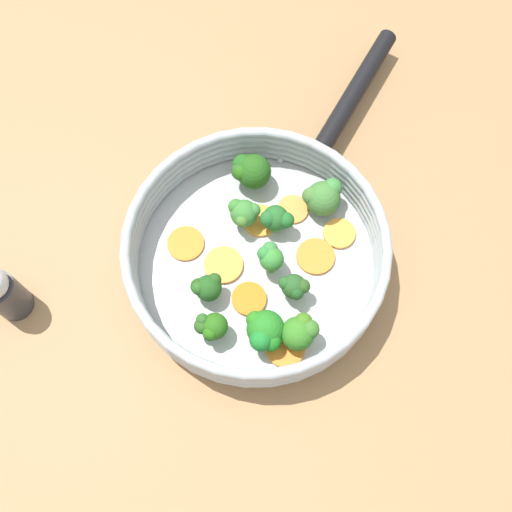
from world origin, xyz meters
TOP-DOWN VIEW (x-y plane):
  - ground_plane at (0.00, 0.00)m, footprint 4.00×4.00m
  - skillet at (0.00, 0.00)m, footprint 0.29×0.29m
  - skillet_rim_wall at (0.00, 0.00)m, footprint 0.30×0.30m
  - skillet_handle at (-0.26, 0.01)m, footprint 0.23×0.03m
  - skillet_rivet_left at (-0.13, 0.04)m, footprint 0.01×0.01m
  - skillet_rivet_right at (-0.13, -0.03)m, footprint 0.01×0.01m
  - carrot_slice_0 at (0.05, 0.01)m, footprint 0.05×0.05m
  - carrot_slice_1 at (-0.08, 0.07)m, footprint 0.05×0.05m
  - carrot_slice_2 at (0.02, -0.08)m, footprint 0.05×0.05m
  - carrot_slice_3 at (-0.05, -0.02)m, footprint 0.06×0.06m
  - carrot_slice_4 at (-0.08, 0.01)m, footprint 0.05×0.05m
  - carrot_slice_5 at (0.02, -0.03)m, footprint 0.06×0.06m
  - carrot_slice_6 at (0.08, 0.08)m, footprint 0.05×0.05m
  - carrot_slice_7 at (-0.04, 0.06)m, footprint 0.05×0.05m
  - broccoli_floret_0 at (-0.09, -0.05)m, footprint 0.04×0.05m
  - broccoli_floret_1 at (-0.05, 0.00)m, footprint 0.03×0.04m
  - broccoli_floret_2 at (0.06, 0.08)m, footprint 0.04×0.04m
  - broccoli_floret_3 at (0.08, 0.05)m, footprint 0.05×0.05m
  - broccoli_floret_4 at (-0.00, 0.02)m, footprint 0.03×0.03m
  - broccoli_floret_5 at (0.06, -0.03)m, footprint 0.03×0.03m
  - broccoli_floret_6 at (0.10, -0.01)m, footprint 0.03×0.03m
  - broccoli_floret_7 at (-0.10, 0.04)m, footprint 0.05×0.04m
  - broccoli_floret_8 at (0.02, 0.06)m, footprint 0.03×0.03m
  - broccoli_floret_9 at (-0.04, -0.04)m, footprint 0.03×0.04m
  - salt_shaker at (0.17, -0.23)m, footprint 0.04×0.04m

SIDE VIEW (x-z plane):
  - ground_plane at x=0.00m, z-range 0.00..0.00m
  - skillet at x=0.00m, z-range 0.00..0.02m
  - carrot_slice_2 at x=0.02m, z-range 0.02..0.02m
  - carrot_slice_4 at x=-0.08m, z-range 0.02..0.02m
  - carrot_slice_7 at x=-0.04m, z-range 0.02..0.02m
  - carrot_slice_3 at x=-0.05m, z-range 0.02..0.02m
  - carrot_slice_1 at x=-0.08m, z-range 0.02..0.02m
  - carrot_slice_5 at x=0.02m, z-range 0.02..0.02m
  - carrot_slice_6 at x=0.08m, z-range 0.02..0.02m
  - carrot_slice_0 at x=0.05m, z-range 0.02..0.02m
  - skillet_rivet_left at x=-0.13m, z-range 0.02..0.03m
  - skillet_rivet_right at x=-0.13m, z-range 0.02..0.03m
  - skillet_handle at x=-0.26m, z-range 0.02..0.04m
  - broccoli_floret_1 at x=-0.05m, z-range 0.02..0.06m
  - broccoli_floret_3 at x=0.08m, z-range 0.02..0.06m
  - broccoli_floret_5 at x=0.06m, z-range 0.02..0.06m
  - broccoli_floret_8 at x=0.02m, z-range 0.02..0.06m
  - broccoli_floret_7 at x=-0.10m, z-range 0.02..0.06m
  - broccoli_floret_2 at x=0.06m, z-range 0.02..0.06m
  - broccoli_floret_9 at x=-0.04m, z-range 0.02..0.06m
  - broccoli_floret_6 at x=0.10m, z-range 0.02..0.06m
  - broccoli_floret_4 at x=0.00m, z-range 0.02..0.07m
  - skillet_rim_wall at x=0.00m, z-range 0.02..0.07m
  - broccoli_floret_0 at x=-0.09m, z-range 0.02..0.07m
  - salt_shaker at x=0.17m, z-range 0.00..0.09m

